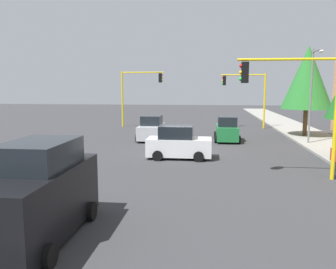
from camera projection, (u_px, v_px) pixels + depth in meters
ground_plane at (182, 152)px, 22.73m from camera, size 120.00×120.00×0.00m
sidewalk_kerb at (322, 142)px, 26.44m from camera, size 80.00×4.00×0.15m
lane_arrow_near at (69, 212)px, 11.75m from camera, size 2.40×1.10×1.10m
traffic_signal_far_left at (247, 90)px, 35.30m from camera, size 0.36×4.59×5.66m
traffic_signal_far_right at (138, 88)px, 36.58m from camera, size 0.36×4.59×5.96m
traffic_signal_near_left at (296, 93)px, 15.63m from camera, size 0.36×4.59×5.67m
street_lamp_curbside at (313, 86)px, 24.64m from camera, size 2.15×0.28×7.00m
tree_roadside_mid at (308, 78)px, 28.77m from camera, size 4.22×4.22×7.71m
delivery_van_black at (38, 195)px, 9.59m from camera, size 4.80×2.22×2.77m
car_white at (179, 143)px, 20.65m from camera, size 2.09×3.86×1.98m
car_green at (227, 130)px, 27.29m from camera, size 3.84×1.96×1.98m
car_silver at (152, 129)px, 27.79m from camera, size 3.91×2.07×1.98m
pedestrian_crossing at (334, 160)px, 15.96m from camera, size 0.40×0.24×1.70m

